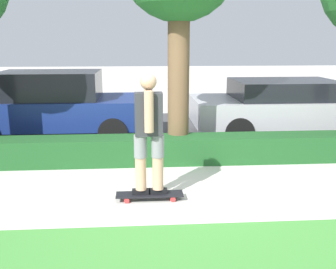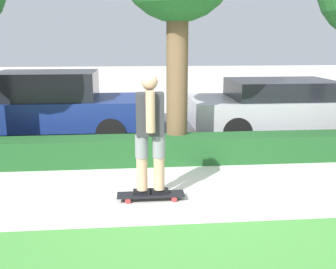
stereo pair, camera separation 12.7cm
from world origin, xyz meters
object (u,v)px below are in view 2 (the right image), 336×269
object	(u,v)px
skater_person	(150,132)
parked_car_front	(52,105)
skateboard	(151,195)
parked_car_middle	(284,106)

from	to	relation	value
skater_person	parked_car_front	bearing A→B (deg)	118.37
skateboard	parked_car_middle	world-z (taller)	parked_car_middle
skateboard	parked_car_front	size ratio (longest dim) A/B	0.23
parked_car_front	parked_car_middle	bearing A→B (deg)	-0.91
skateboard	parked_car_middle	distance (m)	5.08
skateboard	parked_car_front	xyz separation A→B (m)	(-2.06, 3.82, 0.72)
parked_car_middle	skater_person	bearing A→B (deg)	-132.40
skater_person	parked_car_middle	distance (m)	5.05
skateboard	skater_person	size ratio (longest dim) A/B	0.56
parked_car_middle	skateboard	bearing A→B (deg)	-132.40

